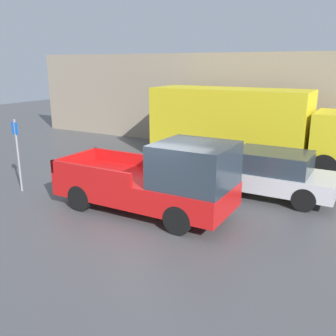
{
  "coord_description": "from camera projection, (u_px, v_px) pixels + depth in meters",
  "views": [
    {
      "loc": [
        5.11,
        -8.27,
        4.25
      ],
      "look_at": [
        -0.39,
        1.46,
        1.11
      ],
      "focal_mm": 40.0,
      "sensor_mm": 36.0,
      "label": 1
    }
  ],
  "objects": [
    {
      "name": "ground_plane",
      "position": [
        154.0,
        220.0,
        10.5
      ],
      "size": [
        60.0,
        60.0,
        0.0
      ],
      "primitive_type": "plane",
      "color": "#4C4C4F"
    },
    {
      "name": "car",
      "position": [
        269.0,
        173.0,
        12.25
      ],
      "size": [
        4.27,
        1.94,
        1.51
      ],
      "color": "silver",
      "rests_on": "ground"
    },
    {
      "name": "parking_sign",
      "position": [
        18.0,
        151.0,
        12.53
      ],
      "size": [
        0.3,
        0.07,
        2.48
      ],
      "color": "gray",
      "rests_on": "ground"
    },
    {
      "name": "delivery_truck",
      "position": [
        246.0,
        123.0,
        16.14
      ],
      "size": [
        8.95,
        2.44,
        3.19
      ],
      "color": "gold",
      "rests_on": "ground"
    },
    {
      "name": "building_wall",
      "position": [
        259.0,
        103.0,
        18.02
      ],
      "size": [
        28.0,
        0.15,
        4.75
      ],
      "color": "gray",
      "rests_on": "ground"
    },
    {
      "name": "newspaper_box",
      "position": [
        235.0,
        140.0,
        18.73
      ],
      "size": [
        0.45,
        0.4,
        1.06
      ],
      "color": "gold",
      "rests_on": "ground"
    },
    {
      "name": "pickup_truck",
      "position": [
        159.0,
        180.0,
        10.66
      ],
      "size": [
        5.31,
        2.07,
        2.22
      ],
      "color": "red",
      "rests_on": "ground"
    }
  ]
}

